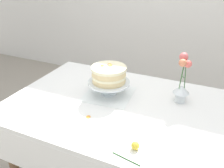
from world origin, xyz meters
TOP-DOWN VIEW (x-y plane):
  - dining_table at (0.00, -0.03)m, footprint 1.40×1.00m
  - linen_napkin at (-0.09, 0.09)m, footprint 0.35×0.35m
  - cake_stand at (-0.09, 0.09)m, footprint 0.29×0.29m
  - layer_cake at (-0.09, 0.09)m, footprint 0.24×0.24m
  - flower_vase at (0.38, 0.20)m, footprint 0.11×0.11m
  - fallen_rose at (0.27, -0.36)m, footprint 0.15×0.12m
  - loose_petal_0 at (-0.08, -0.22)m, footprint 0.03×0.04m

SIDE VIEW (x-z plane):
  - dining_table at x=0.00m, z-range 0.28..1.02m
  - linen_napkin at x=-0.09m, z-range 0.74..0.74m
  - loose_petal_0 at x=-0.08m, z-range 0.74..0.75m
  - fallen_rose at x=0.27m, z-range 0.74..0.78m
  - cake_stand at x=-0.09m, z-range 0.77..0.87m
  - flower_vase at x=0.38m, z-range 0.71..1.04m
  - layer_cake at x=-0.09m, z-range 0.84..0.95m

